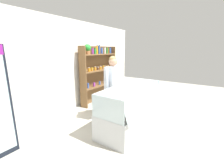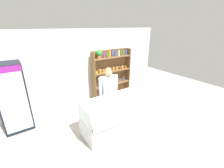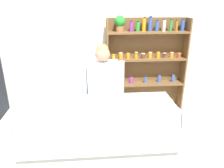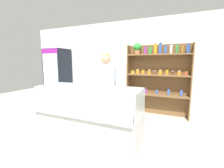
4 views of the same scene
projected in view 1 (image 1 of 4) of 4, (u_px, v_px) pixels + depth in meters
ground_plane at (127, 125)px, 3.70m from camera, size 12.00×12.00×0.00m
back_wall at (68, 66)px, 4.49m from camera, size 6.80×0.10×2.70m
shelving_unit at (98, 70)px, 5.25m from camera, size 1.66×0.29×1.99m
deli_display_case at (131, 114)px, 3.62m from camera, size 2.02×0.81×1.01m
shop_clerk at (113, 83)px, 3.85m from camera, size 0.65×0.25×1.68m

